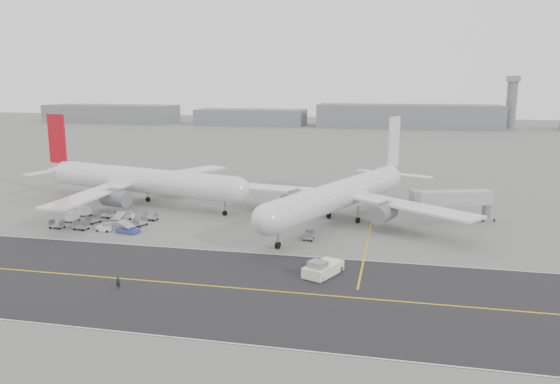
% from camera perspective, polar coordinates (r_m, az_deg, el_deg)
% --- Properties ---
extents(ground, '(700.00, 700.00, 0.00)m').
position_cam_1_polar(ground, '(97.70, -9.11, -5.48)').
color(ground, gray).
rests_on(ground, ground).
extents(taxiway, '(220.00, 59.00, 0.03)m').
position_cam_1_polar(taxiway, '(80.14, -10.42, -9.37)').
color(taxiway, '#29292B').
rests_on(taxiway, ground).
extents(horizon_buildings, '(520.00, 28.00, 28.00)m').
position_cam_1_polar(horizon_buildings, '(348.04, 11.52, 6.65)').
color(horizon_buildings, slate).
rests_on(horizon_buildings, ground).
extents(control_tower, '(7.00, 7.00, 31.25)m').
position_cam_1_polar(control_tower, '(358.09, 23.04, 8.71)').
color(control_tower, slate).
rests_on(control_tower, ground).
extents(airliner_a, '(57.84, 56.54, 20.34)m').
position_cam_1_polar(airliner_a, '(130.31, -14.59, 1.23)').
color(airliner_a, white).
rests_on(airliner_a, ground).
extents(airliner_b, '(53.92, 55.09, 20.04)m').
position_cam_1_polar(airliner_b, '(112.01, 6.59, -0.17)').
color(airliner_b, white).
rests_on(airliner_b, ground).
extents(pushback_tug, '(5.79, 8.93, 2.58)m').
position_cam_1_polar(pushback_tug, '(81.77, 4.46, -8.00)').
color(pushback_tug, white).
rests_on(pushback_tug, ground).
extents(jet_bridge, '(17.50, 8.24, 6.58)m').
position_cam_1_polar(jet_bridge, '(116.68, 17.57, -0.76)').
color(jet_bridge, gray).
rests_on(jet_bridge, ground).
extents(gse_cluster, '(25.86, 21.08, 2.13)m').
position_cam_1_polar(gse_cluster, '(115.80, -17.75, -3.19)').
color(gse_cluster, gray).
rests_on(gse_cluster, ground).
extents(stray_dolly, '(1.64, 2.65, 1.63)m').
position_cam_1_polar(stray_dolly, '(99.62, 3.02, -5.01)').
color(stray_dolly, silver).
rests_on(stray_dolly, ground).
extents(ground_crew_a, '(0.71, 0.60, 1.66)m').
position_cam_1_polar(ground_crew_a, '(80.06, -16.54, -9.07)').
color(ground_crew_a, black).
rests_on(ground_crew_a, ground).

